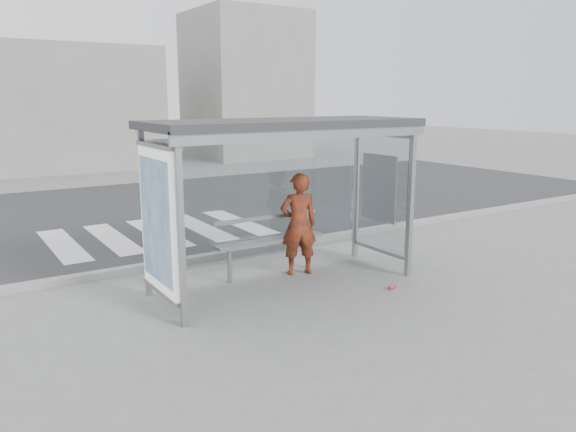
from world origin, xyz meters
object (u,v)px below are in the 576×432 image
at_px(person, 299,224).
at_px(bench, 270,241).
at_px(bus_shelter, 262,163).
at_px(soda_can, 392,287).

relative_size(person, bench, 0.88).
distance_m(person, bench, 0.56).
bearing_deg(person, bus_shelter, 37.40).
height_order(bus_shelter, soda_can, bus_shelter).
height_order(person, bench, person).
bearing_deg(person, bench, -6.87).
relative_size(bus_shelter, soda_can, 32.91).
bearing_deg(soda_can, bench, 126.39).
xyz_separation_m(bench, soda_can, (1.23, -1.67, -0.56)).
bearing_deg(bench, soda_can, -53.61).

